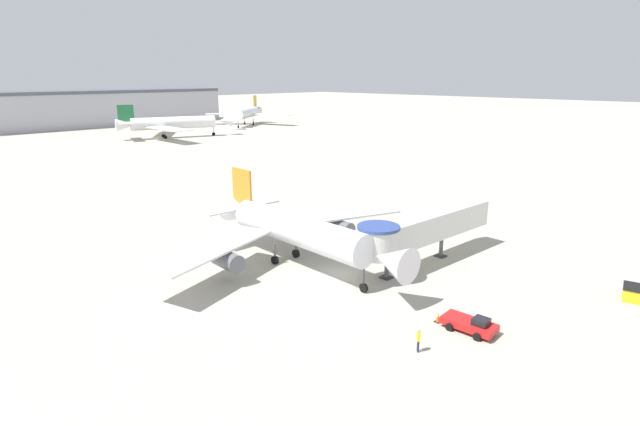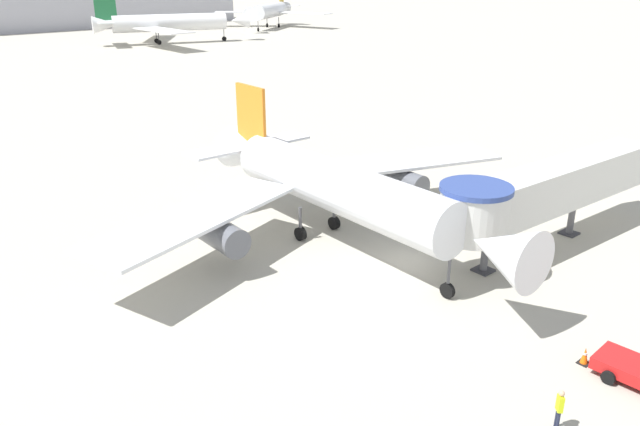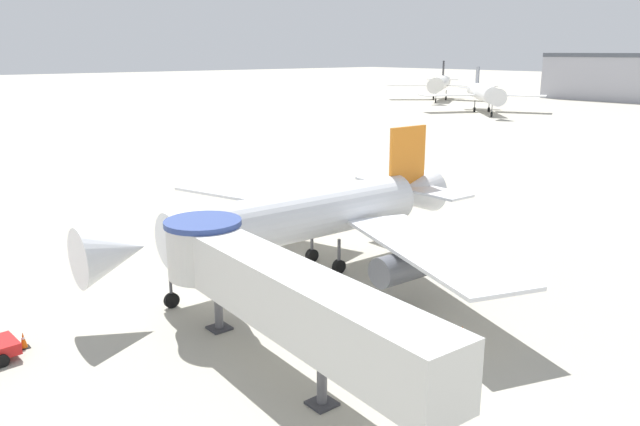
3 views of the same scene
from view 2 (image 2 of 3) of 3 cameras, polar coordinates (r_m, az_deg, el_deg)
The scene contains 8 objects.
ground_plane at distance 39.26m, azimuth 7.99°, elevation -4.36°, with size 800.00×800.00×0.00m, color #A8A393.
main_airplane at distance 40.15m, azimuth 1.14°, elevation 2.42°, with size 32.91×26.83×9.07m.
jet_bridge at distance 41.22m, azimuth 19.54°, elevation 1.94°, with size 19.69×4.31×5.72m.
traffic_cone_near_nose at distance 31.79m, azimuth 23.05°, elevation -11.94°, with size 0.51×0.51×0.84m.
traffic_cone_starboard_wing at distance 50.32m, azimuth 12.43°, elevation 1.73°, with size 0.47×0.47×0.77m.
ground_crew_marshaller at distance 27.15m, azimuth 21.04°, elevation -16.23°, with size 0.38×0.39×1.81m.
background_jet_gold_tail at distance 192.93m, azimuth -4.55°, elevation 17.98°, with size 29.24×31.43×11.32m.
background_jet_green_tail at distance 156.66m, azimuth -13.85°, elevation 16.53°, with size 36.09×38.35×10.74m.
Camera 2 is at (-26.94, -22.90, 17.07)m, focal length 35.00 mm.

